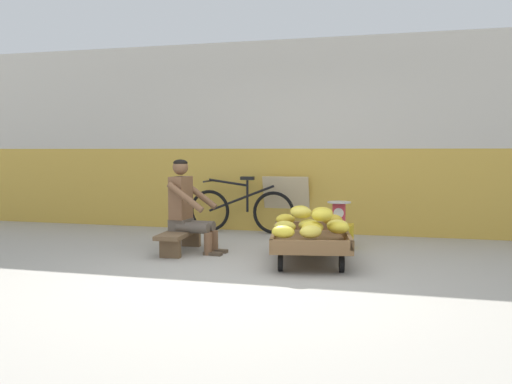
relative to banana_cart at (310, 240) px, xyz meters
name	(u,v)px	position (x,y,z in m)	size (l,w,h in m)	color
ground_plane	(253,278)	(-0.42, -0.92, -0.24)	(80.00, 80.00, 0.00)	#A39E93
back_wall	(307,137)	(-0.42, 2.24, 1.21)	(16.00, 0.30, 2.91)	gold
banana_cart	(310,240)	(0.00, 0.00, 0.00)	(1.08, 1.56, 0.36)	brown
banana_pile	(311,222)	(0.02, -0.11, 0.22)	(0.98, 1.31, 0.27)	gold
low_bench	(181,236)	(-1.63, 0.19, -0.04)	(0.36, 1.12, 0.27)	brown
vendor_seated	(187,206)	(-1.54, 0.18, 0.33)	(0.70, 0.51, 1.14)	brown
plastic_crate	(339,236)	(0.22, 0.98, -0.09)	(0.36, 0.28, 0.30)	gold
weighing_scale	(339,212)	(0.22, 0.98, 0.21)	(0.30, 0.30, 0.29)	#28282D
bicycle_near_left	(241,210)	(-1.35, 1.86, 0.11)	(1.66, 0.48, 0.86)	black
sign_board	(287,204)	(-0.69, 2.09, 0.19)	(0.70, 0.31, 0.86)	#C6B289
shopping_bag	(336,242)	(0.22, 0.64, -0.12)	(0.18, 0.12, 0.24)	#3370B7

